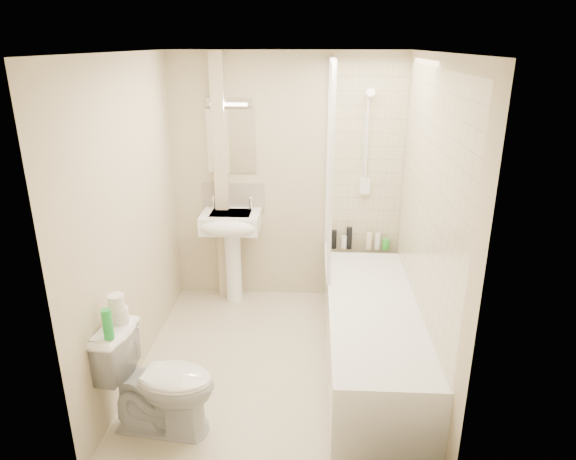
{
  "coord_description": "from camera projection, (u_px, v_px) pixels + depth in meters",
  "views": [
    {
      "loc": [
        0.27,
        -3.55,
        2.46
      ],
      "look_at": [
        0.07,
        0.2,
        1.08
      ],
      "focal_mm": 32.0,
      "sensor_mm": 36.0,
      "label": 1
    }
  ],
  "objects": [
    {
      "name": "floor",
      "position": [
        278.0,
        363.0,
        4.19
      ],
      "size": [
        2.5,
        2.5,
        0.0
      ],
      "primitive_type": "plane",
      "color": "beige",
      "rests_on": "ground"
    },
    {
      "name": "wall_back",
      "position": [
        286.0,
        181.0,
        4.95
      ],
      "size": [
        2.2,
        0.02,
        2.4
      ],
      "primitive_type": "cube",
      "color": "beige",
      "rests_on": "ground"
    },
    {
      "name": "wall_left",
      "position": [
        130.0,
        222.0,
        3.83
      ],
      "size": [
        0.02,
        2.5,
        2.4
      ],
      "primitive_type": "cube",
      "color": "beige",
      "rests_on": "ground"
    },
    {
      "name": "wall_right",
      "position": [
        428.0,
        227.0,
        3.72
      ],
      "size": [
        0.02,
        2.5,
        2.4
      ],
      "primitive_type": "cube",
      "color": "beige",
      "rests_on": "ground"
    },
    {
      "name": "ceiling",
      "position": [
        276.0,
        52.0,
        3.36
      ],
      "size": [
        2.2,
        2.5,
        0.02
      ],
      "primitive_type": "cube",
      "color": "white",
      "rests_on": "wall_back"
    },
    {
      "name": "tile_back",
      "position": [
        366.0,
        159.0,
        4.82
      ],
      "size": [
        0.7,
        0.01,
        1.75
      ],
      "primitive_type": "cube",
      "color": "beige",
      "rests_on": "wall_back"
    },
    {
      "name": "tile_right",
      "position": [
        429.0,
        197.0,
        3.65
      ],
      "size": [
        0.01,
        2.1,
        1.75
      ],
      "primitive_type": "cube",
      "color": "beige",
      "rests_on": "wall_right"
    },
    {
      "name": "pipe_boxing",
      "position": [
        222.0,
        182.0,
        4.92
      ],
      "size": [
        0.12,
        0.12,
        2.4
      ],
      "primitive_type": "cube",
      "color": "beige",
      "rests_on": "ground"
    },
    {
      "name": "splashback",
      "position": [
        233.0,
        198.0,
        5.02
      ],
      "size": [
        0.6,
        0.02,
        0.3
      ],
      "primitive_type": "cube",
      "color": "beige",
      "rests_on": "wall_back"
    },
    {
      "name": "mirror",
      "position": [
        231.0,
        142.0,
        4.83
      ],
      "size": [
        0.46,
        0.01,
        0.6
      ],
      "primitive_type": "cube",
      "color": "white",
      "rests_on": "wall_back"
    },
    {
      "name": "strip_light",
      "position": [
        229.0,
        102.0,
        4.68
      ],
      "size": [
        0.42,
        0.07,
        0.07
      ],
      "primitive_type": "cube",
      "color": "silver",
      "rests_on": "wall_back"
    },
    {
      "name": "bathtub",
      "position": [
        372.0,
        334.0,
        4.06
      ],
      "size": [
        0.7,
        2.1,
        0.55
      ],
      "color": "white",
      "rests_on": "ground"
    },
    {
      "name": "shower_screen",
      "position": [
        330.0,
        167.0,
        4.42
      ],
      "size": [
        0.04,
        0.92,
        1.8
      ],
      "color": "white",
      "rests_on": "bathtub"
    },
    {
      "name": "shower_fixture",
      "position": [
        367.0,
        148.0,
        4.74
      ],
      "size": [
        0.1,
        0.16,
        0.99
      ],
      "color": "white",
      "rests_on": "wall_back"
    },
    {
      "name": "pedestal_sink",
      "position": [
        231.0,
        232.0,
        4.91
      ],
      "size": [
        0.55,
        0.5,
        1.07
      ],
      "color": "white",
      "rests_on": "ground"
    },
    {
      "name": "bottle_black_a",
      "position": [
        334.0,
        239.0,
        5.03
      ],
      "size": [
        0.06,
        0.06,
        0.18
      ],
      "primitive_type": "cylinder",
      "color": "black",
      "rests_on": "bathtub"
    },
    {
      "name": "bottle_white_a",
      "position": [
        344.0,
        242.0,
        5.04
      ],
      "size": [
        0.06,
        0.06,
        0.13
      ],
      "primitive_type": "cylinder",
      "color": "white",
      "rests_on": "bathtub"
    },
    {
      "name": "bottle_black_b",
      "position": [
        349.0,
        238.0,
        5.02
      ],
      "size": [
        0.06,
        0.06,
        0.22
      ],
      "primitive_type": "cylinder",
      "color": "black",
      "rests_on": "bathtub"
    },
    {
      "name": "bottle_cream",
      "position": [
        369.0,
        241.0,
        5.02
      ],
      "size": [
        0.06,
        0.06,
        0.16
      ],
      "primitive_type": "cylinder",
      "color": "#F9E4C1",
      "rests_on": "bathtub"
    },
    {
      "name": "bottle_white_b",
      "position": [
        378.0,
        241.0,
        5.02
      ],
      "size": [
        0.06,
        0.06,
        0.16
      ],
      "primitive_type": "cylinder",
      "color": "white",
      "rests_on": "bathtub"
    },
    {
      "name": "bottle_green",
      "position": [
        386.0,
        244.0,
        5.02
      ],
      "size": [
        0.07,
        0.07,
        0.1
      ],
      "primitive_type": "cylinder",
      "color": "green",
      "rests_on": "bathtub"
    },
    {
      "name": "toilet",
      "position": [
        160.0,
        381.0,
        3.37
      ],
      "size": [
        0.59,
        0.83,
        0.75
      ],
      "primitive_type": "imported",
      "rotation": [
        0.0,
        0.0,
        1.45
      ],
      "color": "white",
      "rests_on": "ground"
    },
    {
      "name": "toilet_roll_lower",
      "position": [
        121.0,
        315.0,
        3.32
      ],
      "size": [
        0.1,
        0.1,
        0.1
      ],
      "primitive_type": "cylinder",
      "color": "white",
      "rests_on": "toilet"
    },
    {
      "name": "toilet_roll_upper",
      "position": [
        116.0,
        303.0,
        3.26
      ],
      "size": [
        0.1,
        0.1,
        0.11
      ],
      "primitive_type": "cylinder",
      "color": "white",
      "rests_on": "toilet_roll_lower"
    },
    {
      "name": "green_bottle",
      "position": [
        108.0,
        324.0,
        3.13
      ],
      "size": [
        0.06,
        0.06,
        0.2
      ],
      "primitive_type": "cylinder",
      "color": "green",
      "rests_on": "toilet"
    }
  ]
}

